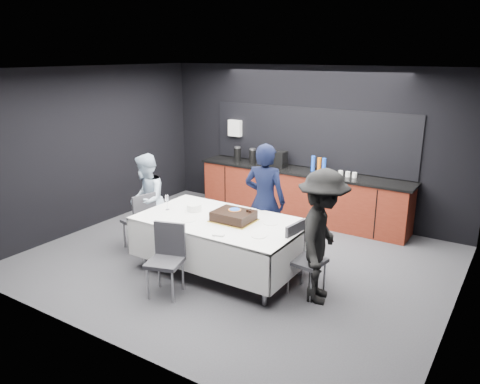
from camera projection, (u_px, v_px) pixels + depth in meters
name	position (u px, v px, depth m)	size (l,w,h in m)	color
ground	(236.00, 260.00, 7.06)	(6.00, 6.00, 0.00)	#3C3C41
room_shell	(236.00, 138.00, 6.53)	(6.04, 5.04, 2.82)	white
kitchenette	(300.00, 191.00, 8.71)	(4.10, 0.64, 2.05)	#58190E
party_table	(221.00, 228.00, 6.56)	(2.32, 1.32, 0.78)	#99999E
cake_assembly	(234.00, 216.00, 6.43)	(0.57, 0.47, 0.18)	gold
plate_stack	(194.00, 208.00, 6.85)	(0.21, 0.21, 0.10)	white
loose_plate_near	(189.00, 220.00, 6.49)	(0.22, 0.22, 0.01)	white
loose_plate_right_a	(271.00, 223.00, 6.35)	(0.20, 0.20, 0.01)	white
loose_plate_right_b	(259.00, 236.00, 5.91)	(0.19, 0.19, 0.01)	white
loose_plate_far	(234.00, 212.00, 6.80)	(0.20, 0.20, 0.01)	white
fork_pile	(219.00, 235.00, 5.93)	(0.14, 0.09, 0.02)	white
champagne_flute	(167.00, 199.00, 6.87)	(0.06, 0.06, 0.22)	white
chair_left	(141.00, 217.00, 7.33)	(0.49, 0.49, 0.92)	#2F2F34
chair_right	(302.00, 253.00, 6.00)	(0.47, 0.47, 0.92)	#2F2F34
chair_near	(167.00, 254.00, 5.99)	(0.53, 0.53, 0.92)	#2F2F34
person_center	(265.00, 201.00, 7.00)	(0.64, 0.42, 1.75)	black
person_left	(147.00, 200.00, 7.48)	(0.72, 0.56, 1.49)	#A9BFD5
person_right	(322.00, 237.00, 5.72)	(1.09, 0.63, 1.69)	black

